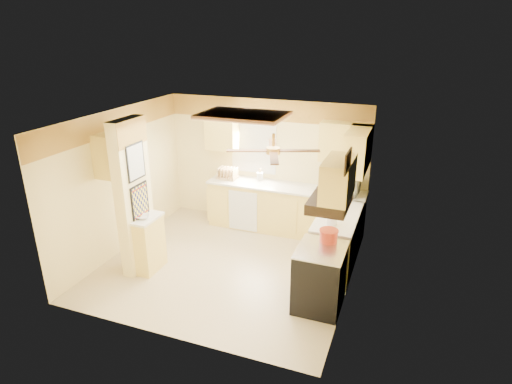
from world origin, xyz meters
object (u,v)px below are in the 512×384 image
at_px(dutch_oven, 329,236).
at_px(kettle, 332,218).
at_px(bowl, 143,217).
at_px(stove, 320,277).
at_px(microwave, 342,185).

bearing_deg(dutch_oven, kettle, 96.26).
height_order(bowl, kettle, kettle).
relative_size(dutch_oven, kettle, 1.11).
xyz_separation_m(stove, microwave, (-0.10, 2.12, 0.64)).
distance_m(stove, kettle, 0.97).
bearing_deg(kettle, dutch_oven, -83.74).
bearing_deg(microwave, dutch_oven, 100.51).
distance_m(stove, microwave, 2.22).
bearing_deg(kettle, bowl, -163.83).
height_order(microwave, kettle, microwave).
distance_m(stove, dutch_oven, 0.60).
bearing_deg(kettle, microwave, 93.51).
distance_m(bowl, kettle, 2.94).
height_order(stove, dutch_oven, dutch_oven).
bearing_deg(bowl, stove, 0.97).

